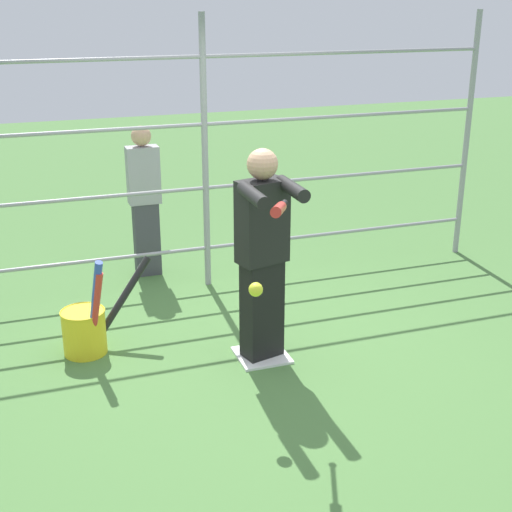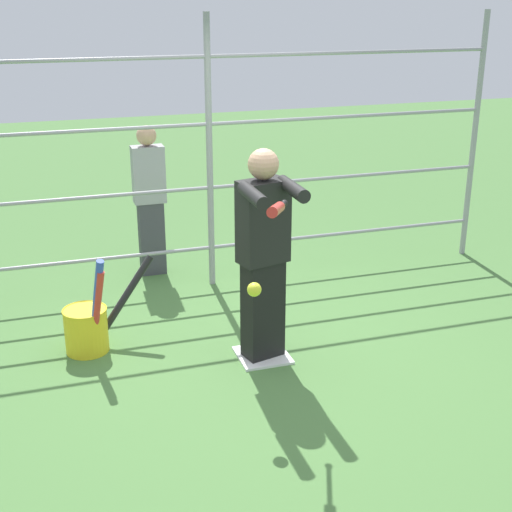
# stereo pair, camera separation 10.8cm
# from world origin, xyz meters

# --- Properties ---
(ground_plane) EXTENTS (24.00, 24.00, 0.00)m
(ground_plane) POSITION_xyz_m (0.00, 0.00, 0.00)
(ground_plane) COLOR #4C7A3D
(home_plate) EXTENTS (0.40, 0.40, 0.02)m
(home_plate) POSITION_xyz_m (0.00, 0.00, 0.01)
(home_plate) COLOR white
(home_plate) RESTS_ON ground
(fence_backstop) EXTENTS (5.81, 0.06, 2.58)m
(fence_backstop) POSITION_xyz_m (0.00, -1.60, 1.29)
(fence_backstop) COLOR #939399
(fence_backstop) RESTS_ON ground
(batter) EXTENTS (0.42, 0.64, 1.68)m
(batter) POSITION_xyz_m (0.00, 0.02, 0.91)
(batter) COLOR black
(batter) RESTS_ON ground
(baseball_bat_swinging) EXTENTS (0.39, 0.76, 0.23)m
(baseball_bat_swinging) POSITION_xyz_m (0.20, 0.89, 1.50)
(baseball_bat_swinging) COLOR black
(softball_in_flight) EXTENTS (0.10, 0.10, 0.10)m
(softball_in_flight) POSITION_xyz_m (0.29, 0.68, 0.90)
(softball_in_flight) COLOR yellow
(bat_bucket) EXTENTS (0.79, 0.53, 0.86)m
(bat_bucket) POSITION_xyz_m (1.28, -0.52, 0.23)
(bat_bucket) COLOR yellow
(bat_bucket) RESTS_ON ground
(bystander_behind_fence) EXTENTS (0.32, 0.20, 1.53)m
(bystander_behind_fence) POSITION_xyz_m (0.51, -2.07, 0.80)
(bystander_behind_fence) COLOR #3F3F47
(bystander_behind_fence) RESTS_ON ground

